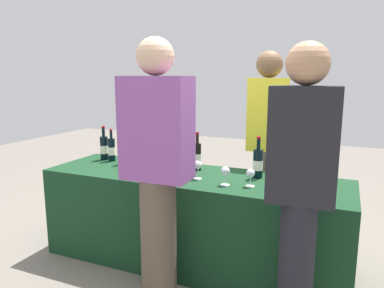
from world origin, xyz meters
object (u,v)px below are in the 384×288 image
(wine_bottle_2, at_px, (125,151))
(guest_1, at_px, (301,184))
(wine_glass_1, at_px, (143,160))
(guest_0, at_px, (157,166))
(wine_glass_4, at_px, (251,174))
(wine_glass_3, at_px, (225,172))
(wine_bottle_1, at_px, (112,149))
(wine_bottle_5, at_px, (258,163))
(wine_glass_0, at_px, (126,158))
(wine_bottle_4, at_px, (197,156))
(wine_bottle_3, at_px, (152,153))
(wine_bottle_0, at_px, (104,148))
(server_pouring, at_px, (267,138))
(wine_glass_2, at_px, (198,166))

(wine_bottle_2, bearing_deg, guest_1, -22.95)
(wine_glass_1, bearing_deg, guest_0, -49.98)
(guest_1, bearing_deg, wine_glass_4, 128.06)
(wine_glass_4, xyz_separation_m, guest_0, (-0.50, -0.45, 0.11))
(wine_glass_3, distance_m, guest_1, 0.70)
(guest_0, xyz_separation_m, guest_1, (0.89, -0.00, -0.01))
(wine_bottle_1, xyz_separation_m, wine_bottle_5, (1.37, -0.02, 0.01))
(wine_glass_3, xyz_separation_m, guest_1, (0.56, -0.41, 0.10))
(wine_glass_0, relative_size, wine_glass_3, 0.98)
(wine_bottle_5, xyz_separation_m, wine_glass_1, (-0.88, -0.23, -0.01))
(wine_glass_3, height_order, guest_1, guest_1)
(wine_bottle_4, xyz_separation_m, guest_1, (0.91, -0.73, 0.08))
(wine_bottle_3, xyz_separation_m, wine_bottle_5, (0.95, -0.02, 0.01))
(wine_bottle_0, xyz_separation_m, guest_0, (0.97, -0.74, 0.09))
(wine_glass_4, xyz_separation_m, server_pouring, (-0.05, 0.79, 0.13))
(wine_bottle_2, xyz_separation_m, wine_bottle_5, (1.19, 0.03, 0.00))
(wine_glass_1, xyz_separation_m, guest_1, (1.28, -0.47, 0.09))
(server_pouring, height_order, guest_0, guest_0)
(wine_bottle_1, height_order, wine_glass_4, wine_bottle_1)
(wine_bottle_2, relative_size, server_pouring, 0.18)
(wine_bottle_1, relative_size, server_pouring, 0.17)
(server_pouring, bearing_deg, guest_0, 61.69)
(wine_bottle_1, relative_size, wine_bottle_3, 0.99)
(wine_bottle_5, height_order, wine_glass_1, wine_bottle_5)
(wine_bottle_4, distance_m, guest_1, 1.17)
(wine_bottle_0, relative_size, wine_bottle_3, 1.06)
(wine_bottle_4, distance_m, wine_glass_1, 0.45)
(wine_bottle_2, xyz_separation_m, wine_glass_3, (1.02, -0.26, -0.02))
(wine_bottle_0, bearing_deg, wine_glass_3, -14.24)
(wine_bottle_3, xyz_separation_m, wine_glass_4, (0.95, -0.27, -0.02))
(wine_bottle_0, bearing_deg, guest_0, -37.12)
(wine_bottle_5, bearing_deg, wine_bottle_3, 178.81)
(wine_bottle_4, relative_size, wine_bottle_5, 1.00)
(wine_bottle_5, distance_m, guest_0, 0.86)
(wine_bottle_2, height_order, guest_0, guest_0)
(wine_bottle_1, xyz_separation_m, wine_glass_2, (0.96, -0.24, -0.00))
(wine_glass_2, bearing_deg, wine_bottle_4, 113.41)
(guest_1, bearing_deg, guest_0, 176.93)
(wine_bottle_5, xyz_separation_m, guest_0, (-0.50, -0.70, 0.09))
(wine_bottle_4, height_order, wine_glass_1, wine_bottle_4)
(wine_bottle_5, xyz_separation_m, wine_glass_0, (-1.08, -0.19, -0.02))
(wine_bottle_4, height_order, wine_glass_4, wine_bottle_4)
(wine_bottle_1, distance_m, guest_1, 1.91)
(wine_bottle_4, relative_size, guest_1, 0.19)
(wine_bottle_1, xyz_separation_m, wine_glass_3, (1.20, -0.31, -0.01))
(wine_glass_2, bearing_deg, wine_glass_3, -16.39)
(wine_bottle_4, relative_size, server_pouring, 0.18)
(server_pouring, bearing_deg, wine_bottle_0, 10.94)
(wine_glass_3, relative_size, guest_0, 0.08)
(wine_glass_0, bearing_deg, guest_1, -19.06)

